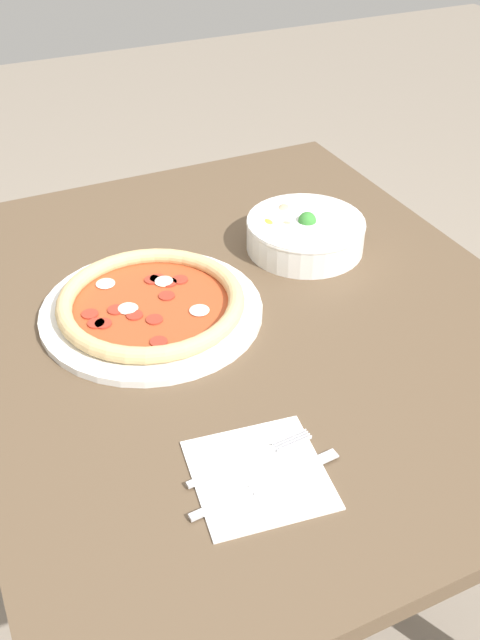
{
  "coord_description": "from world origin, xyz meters",
  "views": [
    {
      "loc": [
        0.84,
        -0.4,
        1.42
      ],
      "look_at": [
        0.05,
        -0.03,
        0.77
      ],
      "focal_mm": 40.0,
      "sensor_mm": 36.0,
      "label": 1
    }
  ],
  "objects_px": {
    "pizza": "(151,305)",
    "knife": "(260,487)",
    "bowl": "(305,232)",
    "fork": "(249,459)"
  },
  "relations": [
    {
      "from": "pizza",
      "to": "knife",
      "type": "bearing_deg",
      "value": -0.37
    },
    {
      "from": "pizza",
      "to": "knife",
      "type": "xyz_separation_m",
      "value": [
        0.39,
        -0.0,
        -0.01
      ]
    },
    {
      "from": "pizza",
      "to": "knife",
      "type": "relative_size",
      "value": 1.73
    },
    {
      "from": "bowl",
      "to": "fork",
      "type": "height_order",
      "value": "bowl"
    },
    {
      "from": "pizza",
      "to": "bowl",
      "type": "height_order",
      "value": "bowl"
    },
    {
      "from": "bowl",
      "to": "fork",
      "type": "relative_size",
      "value": 1.22
    },
    {
      "from": "bowl",
      "to": "pizza",
      "type": "bearing_deg",
      "value": -76.93
    },
    {
      "from": "bowl",
      "to": "fork",
      "type": "bearing_deg",
      "value": -36.82
    },
    {
      "from": "fork",
      "to": "knife",
      "type": "bearing_deg",
      "value": -103.17
    },
    {
      "from": "knife",
      "to": "fork",
      "type": "bearing_deg",
      "value": 76.83
    }
  ]
}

